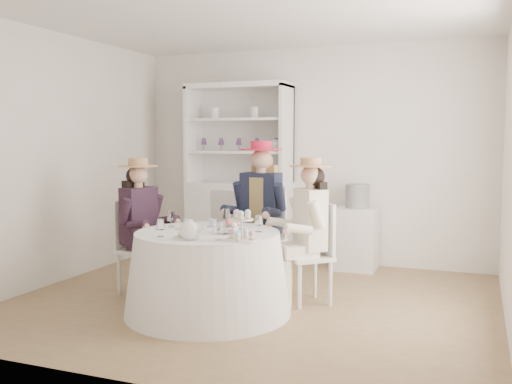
% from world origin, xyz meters
% --- Properties ---
extents(ground, '(4.50, 4.50, 0.00)m').
position_xyz_m(ground, '(0.00, 0.00, 0.00)').
color(ground, brown).
rests_on(ground, ground).
extents(ceiling, '(4.50, 4.50, 0.00)m').
position_xyz_m(ceiling, '(0.00, 0.00, 2.70)').
color(ceiling, white).
rests_on(ceiling, wall_back).
extents(wall_back, '(4.50, 0.00, 4.50)m').
position_xyz_m(wall_back, '(0.00, 2.00, 1.35)').
color(wall_back, silver).
rests_on(wall_back, ground).
extents(wall_front, '(4.50, 0.00, 4.50)m').
position_xyz_m(wall_front, '(0.00, -2.00, 1.35)').
color(wall_front, silver).
rests_on(wall_front, ground).
extents(wall_left, '(0.00, 4.50, 4.50)m').
position_xyz_m(wall_left, '(-2.25, 0.00, 1.35)').
color(wall_left, silver).
rests_on(wall_left, ground).
extents(tea_table, '(1.49, 1.49, 0.74)m').
position_xyz_m(tea_table, '(-0.23, -0.49, 0.37)').
color(tea_table, white).
rests_on(tea_table, ground).
extents(hutch, '(1.50, 0.93, 2.26)m').
position_xyz_m(hutch, '(-0.88, 1.77, 0.80)').
color(hutch, silver).
rests_on(hutch, ground).
extents(side_table, '(0.48, 0.48, 0.74)m').
position_xyz_m(side_table, '(0.66, 1.72, 0.37)').
color(side_table, silver).
rests_on(side_table, ground).
extents(hatbox, '(0.29, 0.29, 0.28)m').
position_xyz_m(hatbox, '(0.66, 1.72, 0.88)').
color(hatbox, black).
rests_on(hatbox, side_table).
extents(guest_left, '(0.56, 0.52, 1.37)m').
position_xyz_m(guest_left, '(-1.14, -0.15, 0.77)').
color(guest_left, silver).
rests_on(guest_left, ground).
extents(guest_mid, '(0.56, 0.59, 1.54)m').
position_xyz_m(guest_mid, '(-0.10, 0.47, 0.87)').
color(guest_mid, silver).
rests_on(guest_mid, ground).
extents(guest_right, '(0.59, 0.58, 1.39)m').
position_xyz_m(guest_right, '(0.51, 0.13, 0.78)').
color(guest_right, silver).
rests_on(guest_right, ground).
extents(spare_chair, '(0.44, 0.44, 0.99)m').
position_xyz_m(spare_chair, '(-0.63, 0.91, 0.53)').
color(spare_chair, silver).
rests_on(spare_chair, ground).
extents(teacup_a, '(0.10, 0.10, 0.08)m').
position_xyz_m(teacup_a, '(-0.48, -0.39, 0.78)').
color(teacup_a, white).
rests_on(teacup_a, tea_table).
extents(teacup_b, '(0.08, 0.08, 0.07)m').
position_xyz_m(teacup_b, '(-0.31, -0.22, 0.77)').
color(teacup_b, white).
rests_on(teacup_b, tea_table).
extents(teacup_c, '(0.10, 0.10, 0.08)m').
position_xyz_m(teacup_c, '(-0.05, -0.31, 0.78)').
color(teacup_c, white).
rests_on(teacup_c, tea_table).
extents(flower_bowl, '(0.24, 0.24, 0.06)m').
position_xyz_m(flower_bowl, '(-0.03, -0.50, 0.77)').
color(flower_bowl, white).
rests_on(flower_bowl, tea_table).
extents(flower_arrangement, '(0.17, 0.17, 0.06)m').
position_xyz_m(flower_arrangement, '(-0.01, -0.48, 0.82)').
color(flower_arrangement, '#D06879').
rests_on(flower_arrangement, tea_table).
extents(table_teapot, '(0.23, 0.17, 0.18)m').
position_xyz_m(table_teapot, '(-0.19, -0.90, 0.81)').
color(table_teapot, white).
rests_on(table_teapot, tea_table).
extents(sandwich_plate, '(0.23, 0.23, 0.05)m').
position_xyz_m(sandwich_plate, '(-0.25, -0.83, 0.75)').
color(sandwich_plate, white).
rests_on(sandwich_plate, tea_table).
extents(cupcake_stand, '(0.26, 0.26, 0.24)m').
position_xyz_m(cupcake_stand, '(0.21, -0.77, 0.83)').
color(cupcake_stand, white).
rests_on(cupcake_stand, tea_table).
extents(stemware_set, '(0.94, 0.91, 0.15)m').
position_xyz_m(stemware_set, '(-0.23, -0.49, 0.81)').
color(stemware_set, white).
rests_on(stemware_set, tea_table).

